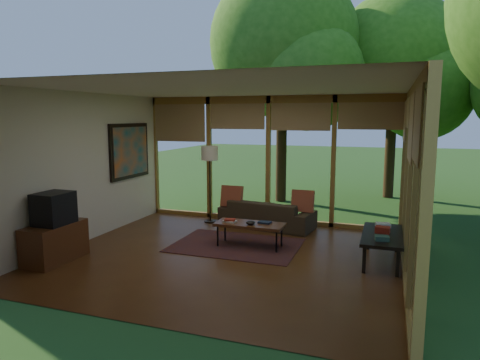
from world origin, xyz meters
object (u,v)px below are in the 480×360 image
at_px(sofa, 267,214).
at_px(coffee_table, 250,225).
at_px(television, 54,208).
at_px(floor_lamp, 210,157).
at_px(side_console, 382,236).
at_px(media_cabinet, 55,242).

height_order(sofa, coffee_table, sofa).
bearing_deg(sofa, television, 59.08).
xyz_separation_m(floor_lamp, side_console, (3.56, -1.48, -1.00)).
xyz_separation_m(sofa, coffee_table, (0.08, -1.40, 0.11)).
distance_m(television, side_console, 5.14).
relative_size(floor_lamp, coffee_table, 1.38).
relative_size(sofa, television, 3.50).
relative_size(television, floor_lamp, 0.33).
bearing_deg(side_console, television, -161.13).
bearing_deg(television, sofa, 50.53).
relative_size(floor_lamp, side_console, 1.18).
relative_size(media_cabinet, floor_lamp, 0.61).
distance_m(television, coffee_table, 3.19).
xyz_separation_m(sofa, side_console, (2.28, -1.46, 0.13)).
height_order(coffee_table, side_console, side_console).
distance_m(sofa, coffee_table, 1.41).
height_order(sofa, media_cabinet, media_cabinet).
bearing_deg(coffee_table, television, -147.00).
distance_m(media_cabinet, television, 0.55).
xyz_separation_m(sofa, floor_lamp, (-1.28, 0.02, 1.12)).
xyz_separation_m(media_cabinet, coffee_table, (2.67, 1.72, 0.09)).
distance_m(floor_lamp, coffee_table, 2.21).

